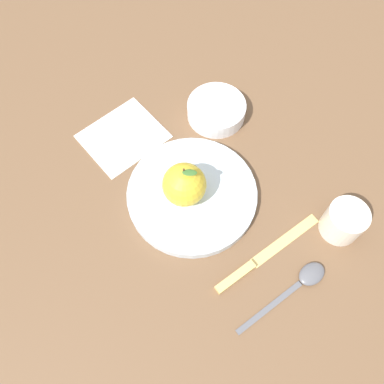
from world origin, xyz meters
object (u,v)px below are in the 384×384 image
object	(u,v)px
dinner_plate	(192,194)
spoon	(302,281)
apple	(185,183)
linen_napkin	(123,136)
knife	(259,259)
cup	(345,220)
side_bowl	(216,109)

from	to	relation	value
dinner_plate	spoon	bearing A→B (deg)	-19.29
apple	linen_napkin	xyz separation A→B (m)	(-0.16, 0.08, -0.05)
knife	spoon	world-z (taller)	spoon
apple	cup	xyz separation A→B (m)	(0.27, 0.04, -0.02)
dinner_plate	cup	size ratio (longest dim) A/B	3.43
cup	knife	distance (m)	0.16
dinner_plate	knife	world-z (taller)	dinner_plate
apple	cup	bearing A→B (deg)	9.02
side_bowl	cup	xyz separation A→B (m)	(0.28, -0.15, 0.01)
side_bowl	spoon	size ratio (longest dim) A/B	0.71
knife	linen_napkin	bearing A→B (deg)	156.38
side_bowl	cup	bearing A→B (deg)	-28.12
side_bowl	linen_napkin	size ratio (longest dim) A/B	0.78
cup	knife	xyz separation A→B (m)	(-0.11, -0.11, -0.03)
side_bowl	cup	distance (m)	0.32
cup	knife	bearing A→B (deg)	-136.31
dinner_plate	cup	distance (m)	0.26
dinner_plate	side_bowl	size ratio (longest dim) A/B	2.01
cup	linen_napkin	size ratio (longest dim) A/B	0.46
apple	side_bowl	size ratio (longest dim) A/B	0.78
dinner_plate	knife	xyz separation A→B (m)	(0.15, -0.07, -0.01)
cup	spoon	size ratio (longest dim) A/B	0.41
cup	linen_napkin	xyz separation A→B (m)	(-0.44, 0.03, -0.03)
apple	knife	xyz separation A→B (m)	(0.16, -0.06, -0.05)
dinner_plate	linen_napkin	xyz separation A→B (m)	(-0.17, 0.07, -0.01)
linen_napkin	cup	bearing A→B (deg)	-4.56
dinner_plate	apple	xyz separation A→B (m)	(-0.01, -0.01, 0.05)
knife	side_bowl	bearing A→B (deg)	123.62
dinner_plate	side_bowl	bearing A→B (deg)	96.91
side_bowl	knife	size ratio (longest dim) A/B	0.59
spoon	linen_napkin	bearing A→B (deg)	159.25
dinner_plate	apple	bearing A→B (deg)	-154.17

